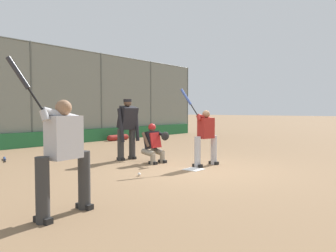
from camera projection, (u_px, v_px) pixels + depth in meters
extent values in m
plane|color=#846647|center=(194.00, 170.00, 8.16)|extent=(160.00, 160.00, 0.00)
cube|color=white|center=(194.00, 169.00, 8.16)|extent=(0.43, 0.43, 0.01)
cylinder|color=#515651|center=(187.00, 100.00, 21.28)|extent=(0.08, 0.08, 4.23)
cylinder|color=#515651|center=(151.00, 99.00, 18.56)|extent=(0.08, 0.08, 4.23)
cylinder|color=#515651|center=(101.00, 97.00, 15.83)|extent=(0.08, 0.08, 4.23)
cylinder|color=#515651|center=(31.00, 94.00, 13.11)|extent=(0.08, 0.08, 4.23)
cube|color=gray|center=(31.00, 94.00, 13.11)|extent=(21.23, 0.01, 4.23)
cylinder|color=#515651|center=(30.00, 42.00, 13.01)|extent=(21.23, 0.06, 0.06)
cube|color=#236638|center=(33.00, 140.00, 13.14)|extent=(20.80, 0.18, 0.60)
cylinder|color=#B7B7BC|center=(214.00, 150.00, 8.94)|extent=(0.17, 0.17, 0.79)
cube|color=black|center=(214.00, 163.00, 8.96)|extent=(0.15, 0.29, 0.08)
cylinder|color=#B7B7BC|center=(198.00, 152.00, 8.49)|extent=(0.17, 0.17, 0.79)
cube|color=black|center=(197.00, 166.00, 8.51)|extent=(0.15, 0.29, 0.08)
cube|color=maroon|center=(206.00, 128.00, 8.68)|extent=(0.46, 0.30, 0.55)
sphere|color=#936B4C|center=(206.00, 114.00, 8.67)|extent=(0.20, 0.20, 0.20)
cylinder|color=maroon|center=(205.00, 118.00, 8.68)|extent=(0.57, 0.22, 0.21)
cylinder|color=maroon|center=(199.00, 118.00, 8.51)|extent=(0.11, 0.15, 0.15)
sphere|color=black|center=(198.00, 115.00, 8.52)|extent=(0.04, 0.04, 0.04)
cylinder|color=black|center=(194.00, 110.00, 8.53)|extent=(0.12, 0.20, 0.30)
cylinder|color=#334789|center=(186.00, 97.00, 8.57)|extent=(0.19, 0.31, 0.43)
cylinder|color=gray|center=(162.00, 158.00, 9.22)|extent=(0.14, 0.14, 0.28)
cylinder|color=gray|center=(158.00, 151.00, 9.34)|extent=(0.18, 0.44, 0.22)
cube|color=black|center=(162.00, 161.00, 9.22)|extent=(0.11, 0.26, 0.08)
cylinder|color=gray|center=(153.00, 159.00, 8.94)|extent=(0.14, 0.14, 0.28)
cylinder|color=gray|center=(148.00, 153.00, 9.05)|extent=(0.18, 0.44, 0.22)
cube|color=black|center=(153.00, 163.00, 8.94)|extent=(0.11, 0.26, 0.08)
cube|color=black|center=(152.00, 140.00, 9.21)|extent=(0.43, 0.35, 0.51)
cube|color=#B21E1E|center=(155.00, 140.00, 9.11)|extent=(0.38, 0.14, 0.43)
sphere|color=brown|center=(152.00, 128.00, 9.19)|extent=(0.19, 0.19, 0.19)
sphere|color=#B21E1E|center=(152.00, 127.00, 9.19)|extent=(0.21, 0.21, 0.21)
cylinder|color=black|center=(162.00, 134.00, 9.16)|extent=(0.29, 0.49, 0.15)
ellipsoid|color=black|center=(165.00, 136.00, 8.94)|extent=(0.30, 0.11, 0.24)
cylinder|color=brown|center=(146.00, 140.00, 9.02)|extent=(0.10, 0.29, 0.41)
cylinder|color=#333333|center=(132.00, 144.00, 9.93)|extent=(0.19, 0.19, 0.93)
cube|color=black|center=(132.00, 158.00, 9.95)|extent=(0.14, 0.29, 0.08)
cylinder|color=#333333|center=(121.00, 145.00, 9.63)|extent=(0.19, 0.19, 0.93)
cube|color=black|center=(121.00, 159.00, 9.66)|extent=(0.14, 0.29, 0.08)
cube|color=black|center=(128.00, 118.00, 9.70)|extent=(0.55, 0.50, 0.71)
sphere|color=brown|center=(128.00, 103.00, 9.68)|extent=(0.23, 0.23, 0.23)
cylinder|color=black|center=(128.00, 101.00, 9.67)|extent=(0.24, 0.24, 0.08)
cylinder|color=black|center=(137.00, 125.00, 9.86)|extent=(0.18, 0.26, 0.99)
cylinder|color=black|center=(121.00, 125.00, 9.46)|extent=(0.13, 0.25, 0.99)
cylinder|color=#333333|center=(84.00, 180.00, 4.90)|extent=(0.18, 0.18, 0.87)
cube|color=black|center=(85.00, 206.00, 4.92)|extent=(0.14, 0.29, 0.08)
cylinder|color=#333333|center=(43.00, 190.00, 4.28)|extent=(0.18, 0.18, 0.87)
cube|color=black|center=(43.00, 220.00, 4.30)|extent=(0.14, 0.29, 0.08)
cube|color=#B7B7BC|center=(64.00, 137.00, 4.56)|extent=(0.50, 0.33, 0.60)
sphere|color=#936B4C|center=(64.00, 108.00, 4.53)|extent=(0.22, 0.22, 0.22)
cylinder|color=#B7B7BC|center=(62.00, 115.00, 4.55)|extent=(0.61, 0.13, 0.23)
cylinder|color=#B7B7BC|center=(45.00, 115.00, 4.31)|extent=(0.14, 0.17, 0.17)
sphere|color=black|center=(43.00, 111.00, 4.31)|extent=(0.04, 0.04, 0.04)
cylinder|color=black|center=(36.00, 99.00, 4.30)|extent=(0.16, 0.18, 0.31)
cylinder|color=#28282D|center=(18.00, 73.00, 4.28)|extent=(0.25, 0.28, 0.44)
sphere|color=black|center=(5.00, 161.00, 9.24)|extent=(0.04, 0.04, 0.04)
cylinder|color=black|center=(5.00, 161.00, 9.40)|extent=(0.16, 0.34, 0.03)
cylinder|color=#334789|center=(5.00, 159.00, 9.77)|extent=(0.25, 0.48, 0.07)
sphere|color=white|center=(139.00, 174.00, 7.37)|extent=(0.07, 0.07, 0.07)
cylinder|color=maroon|center=(118.00, 138.00, 16.00)|extent=(1.06, 0.28, 0.28)
sphere|color=maroon|center=(126.00, 137.00, 16.40)|extent=(0.27, 0.27, 0.27)
sphere|color=maroon|center=(110.00, 138.00, 15.59)|extent=(0.27, 0.27, 0.27)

